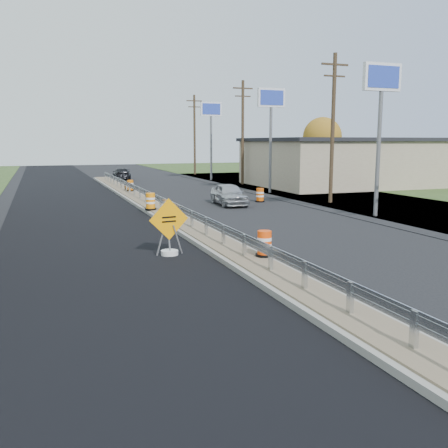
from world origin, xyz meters
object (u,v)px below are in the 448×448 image
object	(u,v)px
car_dark_far	(122,174)
barrel_median_mid	(151,202)
caution_sign	(169,241)
barrel_median_far	(130,186)
car_silver	(229,194)
barrel_median_near	(264,244)
barrel_shoulder_near	(260,195)

from	to	relation	value
car_dark_far	barrel_median_mid	bearing A→B (deg)	90.25
caution_sign	barrel_median_far	world-z (taller)	caution_sign
car_silver	barrel_median_mid	bearing A→B (deg)	-154.51
car_silver	barrel_median_far	bearing A→B (deg)	121.65
caution_sign	barrel_median_near	world-z (taller)	caution_sign
barrel_median_far	barrel_shoulder_near	bearing A→B (deg)	-48.19
barrel_shoulder_near	barrel_median_mid	bearing A→B (deg)	-159.57
barrel_median_mid	car_silver	world-z (taller)	car_silver
car_dark_far	barrel_shoulder_near	bearing A→B (deg)	109.56
barrel_median_mid	barrel_median_far	size ratio (longest dim) A/B	1.10
barrel_median_mid	barrel_median_far	bearing A→B (deg)	85.84
caution_sign	barrel_shoulder_near	xyz separation A→B (m)	(9.49, 13.23, -0.07)
caution_sign	barrel_median_mid	bearing A→B (deg)	72.38
barrel_median_mid	barrel_median_far	distance (m)	11.00
barrel_median_far	car_dark_far	bearing A→B (deg)	83.67
barrel_median_mid	car_dark_far	xyz separation A→B (m)	(2.40, 25.41, -0.06)
barrel_median_mid	caution_sign	bearing A→B (deg)	-98.51
barrel_median_far	car_silver	bearing A→B (deg)	-61.95
caution_sign	car_dark_far	size ratio (longest dim) A/B	0.47
car_silver	car_dark_far	world-z (taller)	car_silver
caution_sign	car_dark_far	world-z (taller)	caution_sign
barrel_median_near	barrel_median_far	bearing A→B (deg)	90.74
caution_sign	car_silver	size ratio (longest dim) A/B	0.50
car_dark_far	car_silver	bearing A→B (deg)	103.19
barrel_median_near	caution_sign	bearing A→B (deg)	140.19
barrel_shoulder_near	car_dark_far	size ratio (longest dim) A/B	0.22
barrel_median_far	car_silver	distance (m)	9.94
barrel_median_mid	car_dark_far	world-z (taller)	car_dark_far
barrel_median_far	barrel_shoulder_near	distance (m)	10.74
barrel_median_far	car_dark_far	distance (m)	14.52
caution_sign	barrel_median_mid	size ratio (longest dim) A/B	2.17
car_silver	barrel_shoulder_near	bearing A→B (deg)	20.72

